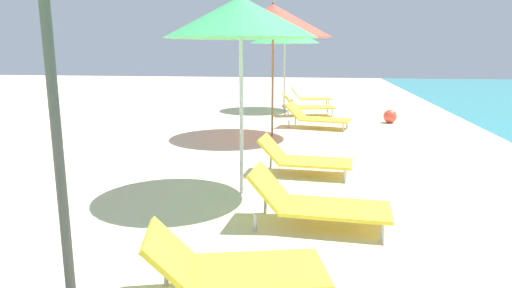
{
  "coord_description": "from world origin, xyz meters",
  "views": [
    {
      "loc": [
        1.2,
        10.53,
        1.88
      ],
      "look_at": [
        0.43,
        15.58,
        0.81
      ],
      "focal_mm": 31.35,
      "sensor_mm": 36.0,
      "label": 1
    }
  ],
  "objects_px": {
    "umbrella_fifth": "(241,18)",
    "lounger_farthest_inland": "(307,106)",
    "lounger_fifth_inland": "(315,202)",
    "umbrella_sixth": "(273,21)",
    "umbrella_farthest": "(285,34)",
    "lounger_farthest_shoreside": "(309,97)",
    "lounger_fifth_shoreside": "(303,158)",
    "lounger_sixth_shoreside": "(316,117)",
    "beach_ball": "(390,116)",
    "lounger_fourth_shoreside": "(232,267)"
  },
  "relations": [
    {
      "from": "umbrella_sixth",
      "to": "umbrella_farthest",
      "type": "xyz_separation_m",
      "value": [
        -0.15,
        4.64,
        -0.12
      ]
    },
    {
      "from": "lounger_sixth_shoreside",
      "to": "lounger_farthest_inland",
      "type": "distance_m",
      "value": 2.17
    },
    {
      "from": "umbrella_fifth",
      "to": "lounger_sixth_shoreside",
      "type": "distance_m",
      "value": 5.87
    },
    {
      "from": "umbrella_sixth",
      "to": "umbrella_fifth",
      "type": "bearing_deg",
      "value": -89.03
    },
    {
      "from": "lounger_farthest_shoreside",
      "to": "beach_ball",
      "type": "height_order",
      "value": "lounger_farthest_shoreside"
    },
    {
      "from": "lounger_fourth_shoreside",
      "to": "lounger_sixth_shoreside",
      "type": "distance_m",
      "value": 8.04
    },
    {
      "from": "lounger_fifth_inland",
      "to": "lounger_fifth_shoreside",
      "type": "bearing_deg",
      "value": 100.2
    },
    {
      "from": "umbrella_farthest",
      "to": "beach_ball",
      "type": "height_order",
      "value": "umbrella_farthest"
    },
    {
      "from": "lounger_sixth_shoreside",
      "to": "lounger_fourth_shoreside",
      "type": "bearing_deg",
      "value": -81.53
    },
    {
      "from": "umbrella_fifth",
      "to": "lounger_fifth_shoreside",
      "type": "height_order",
      "value": "umbrella_fifth"
    },
    {
      "from": "umbrella_fifth",
      "to": "beach_ball",
      "type": "xyz_separation_m",
      "value": [
        2.81,
        6.54,
        -2.11
      ]
    },
    {
      "from": "lounger_farthest_inland",
      "to": "beach_ball",
      "type": "distance_m",
      "value": 2.49
    },
    {
      "from": "umbrella_sixth",
      "to": "beach_ball",
      "type": "bearing_deg",
      "value": 39.62
    },
    {
      "from": "umbrella_fifth",
      "to": "lounger_fifth_inland",
      "type": "height_order",
      "value": "umbrella_fifth"
    },
    {
      "from": "beach_ball",
      "to": "lounger_fifth_shoreside",
      "type": "bearing_deg",
      "value": -110.62
    },
    {
      "from": "lounger_fifth_shoreside",
      "to": "beach_ball",
      "type": "bearing_deg",
      "value": 73.69
    },
    {
      "from": "lounger_fifth_shoreside",
      "to": "beach_ball",
      "type": "xyz_separation_m",
      "value": [
        2.05,
        5.46,
        -0.08
      ]
    },
    {
      "from": "lounger_fourth_shoreside",
      "to": "lounger_sixth_shoreside",
      "type": "relative_size",
      "value": 0.88
    },
    {
      "from": "umbrella_fifth",
      "to": "lounger_farthest_shoreside",
      "type": "distance_m",
      "value": 10.2
    },
    {
      "from": "lounger_fifth_inland",
      "to": "lounger_farthest_shoreside",
      "type": "bearing_deg",
      "value": 96.16
    },
    {
      "from": "lounger_farthest_shoreside",
      "to": "lounger_fifth_inland",
      "type": "bearing_deg",
      "value": -95.11
    },
    {
      "from": "lounger_fifth_inland",
      "to": "umbrella_sixth",
      "type": "relative_size",
      "value": 0.53
    },
    {
      "from": "lounger_farthest_shoreside",
      "to": "lounger_farthest_inland",
      "type": "distance_m",
      "value": 2.4
    },
    {
      "from": "lounger_sixth_shoreside",
      "to": "lounger_farthest_shoreside",
      "type": "relative_size",
      "value": 1.13
    },
    {
      "from": "umbrella_farthest",
      "to": "lounger_farthest_shoreside",
      "type": "height_order",
      "value": "umbrella_farthest"
    },
    {
      "from": "lounger_fifth_shoreside",
      "to": "beach_ball",
      "type": "height_order",
      "value": "lounger_fifth_shoreside"
    },
    {
      "from": "lounger_fourth_shoreside",
      "to": "lounger_farthest_inland",
      "type": "relative_size",
      "value": 0.9
    },
    {
      "from": "lounger_fourth_shoreside",
      "to": "umbrella_sixth",
      "type": "xyz_separation_m",
      "value": [
        -0.47,
        6.73,
        2.24
      ]
    },
    {
      "from": "lounger_fourth_shoreside",
      "to": "umbrella_sixth",
      "type": "height_order",
      "value": "umbrella_sixth"
    },
    {
      "from": "lounger_fifth_inland",
      "to": "beach_ball",
      "type": "relative_size",
      "value": 4.31
    },
    {
      "from": "lounger_fifth_inland",
      "to": "lounger_farthest_inland",
      "type": "xyz_separation_m",
      "value": [
        -0.43,
        8.59,
        0.02
      ]
    },
    {
      "from": "lounger_sixth_shoreside",
      "to": "lounger_fifth_shoreside",
      "type": "bearing_deg",
      "value": -79.69
    },
    {
      "from": "umbrella_farthest",
      "to": "beach_ball",
      "type": "bearing_deg",
      "value": -36.63
    },
    {
      "from": "lounger_fifth_inland",
      "to": "lounger_farthest_inland",
      "type": "relative_size",
      "value": 0.95
    },
    {
      "from": "lounger_sixth_shoreside",
      "to": "umbrella_farthest",
      "type": "bearing_deg",
      "value": 120.13
    },
    {
      "from": "umbrella_fifth",
      "to": "lounger_farthest_shoreside",
      "type": "relative_size",
      "value": 1.76
    },
    {
      "from": "umbrella_sixth",
      "to": "lounger_fourth_shoreside",
      "type": "bearing_deg",
      "value": -86.01
    },
    {
      "from": "umbrella_fifth",
      "to": "lounger_farthest_inland",
      "type": "relative_size",
      "value": 1.6
    },
    {
      "from": "umbrella_farthest",
      "to": "lounger_farthest_inland",
      "type": "xyz_separation_m",
      "value": [
        0.78,
        -1.2,
        -2.1
      ]
    },
    {
      "from": "lounger_fifth_inland",
      "to": "beach_ball",
      "type": "height_order",
      "value": "lounger_fifth_inland"
    },
    {
      "from": "umbrella_fifth",
      "to": "lounger_fifth_inland",
      "type": "xyz_separation_m",
      "value": [
        0.99,
        -0.99,
        -2.01
      ]
    },
    {
      "from": "beach_ball",
      "to": "lounger_fourth_shoreside",
      "type": "bearing_deg",
      "value": -104.82
    },
    {
      "from": "lounger_fifth_inland",
      "to": "lounger_sixth_shoreside",
      "type": "distance_m",
      "value": 6.44
    },
    {
      "from": "lounger_fourth_shoreside",
      "to": "lounger_farthest_shoreside",
      "type": "xyz_separation_m",
      "value": [
        0.14,
        12.57,
        0.04
      ]
    },
    {
      "from": "lounger_sixth_shoreside",
      "to": "lounger_farthest_inland",
      "type": "xyz_separation_m",
      "value": [
        -0.32,
        2.15,
        0.02
      ]
    },
    {
      "from": "lounger_fifth_shoreside",
      "to": "umbrella_sixth",
      "type": "bearing_deg",
      "value": 109.41
    },
    {
      "from": "umbrella_fifth",
      "to": "lounger_farthest_inland",
      "type": "distance_m",
      "value": 7.87
    },
    {
      "from": "umbrella_fifth",
      "to": "lounger_sixth_shoreside",
      "type": "bearing_deg",
      "value": 80.82
    },
    {
      "from": "lounger_farthest_inland",
      "to": "umbrella_sixth",
      "type": "bearing_deg",
      "value": -114.61
    },
    {
      "from": "lounger_fourth_shoreside",
      "to": "lounger_farthest_shoreside",
      "type": "distance_m",
      "value": 12.57
    }
  ]
}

